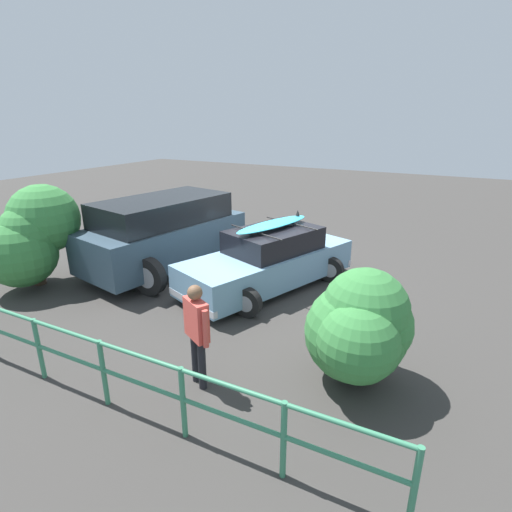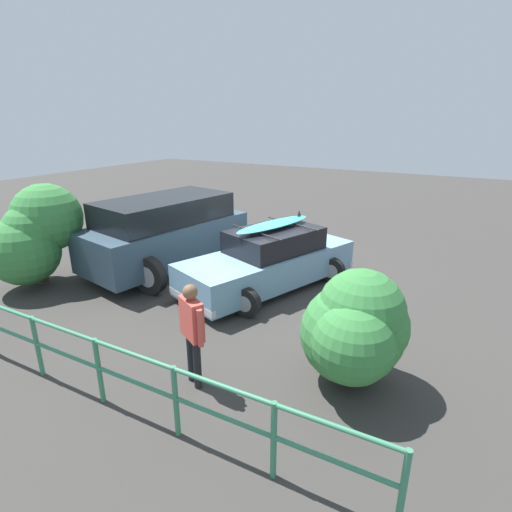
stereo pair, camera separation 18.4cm
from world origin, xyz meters
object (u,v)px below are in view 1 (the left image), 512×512
suv_car (165,233)px  person_bystander (197,327)px  sedan_car (269,260)px  bush_near_right (32,234)px  bush_near_left (362,330)px

suv_car → person_bystander: suv_car is taller
sedan_car → bush_near_right: (4.78, 2.54, 0.64)m
sedan_car → bush_near_left: bush_near_left is taller
person_bystander → bush_near_left: (-2.08, -1.17, -0.09)m
person_bystander → bush_near_left: bush_near_left is taller
sedan_car → suv_car: bearing=5.0°
bush_near_left → bush_near_right: (7.56, -0.08, 0.41)m
sedan_car → person_bystander: sedan_car is taller
suv_car → person_bystander: bearing=135.2°
suv_car → sedan_car: bearing=-175.0°
person_bystander → bush_near_left: size_ratio=0.90×
sedan_car → bush_near_left: (-2.78, 2.62, 0.23)m
person_bystander → bush_near_left: 2.39m
bush_near_right → person_bystander: bearing=167.1°
suv_car → bush_near_right: 3.00m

